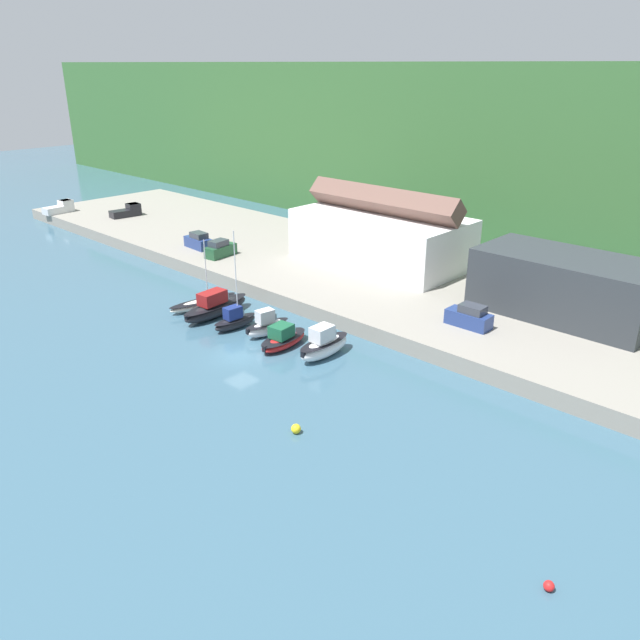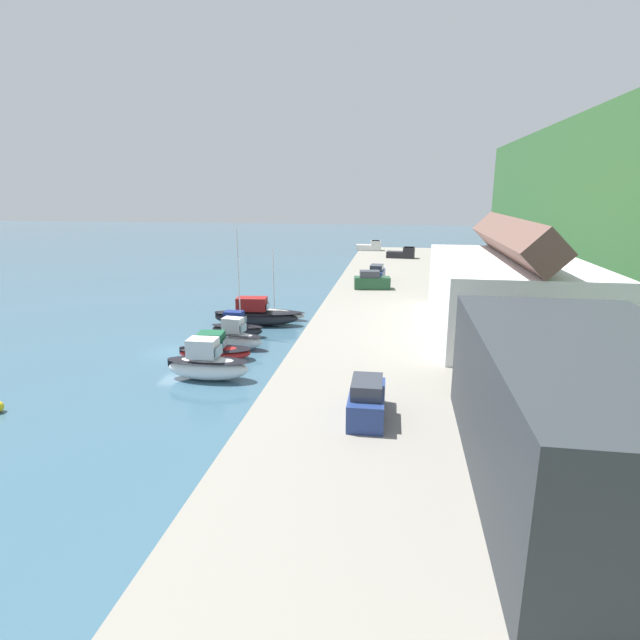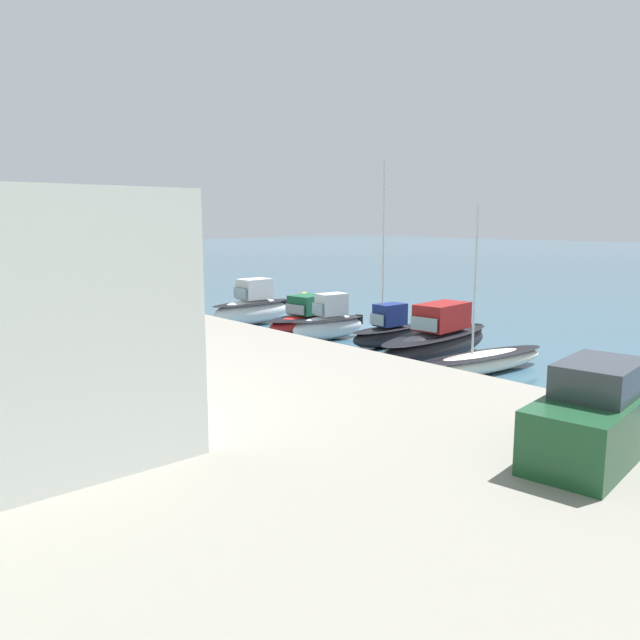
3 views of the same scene
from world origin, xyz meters
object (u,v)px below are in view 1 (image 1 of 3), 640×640
at_px(moored_boat_5, 324,345).
at_px(mooring_buoy_1, 296,429).
at_px(moored_boat_3, 267,326).
at_px(moored_boat_4, 283,339).
at_px(moored_boat_1, 215,307).
at_px(pickup_truck_1, 128,211).
at_px(parked_car_0, 198,241).
at_px(moored_boat_2, 235,320).
at_px(parked_car_3, 220,249).
at_px(moored_boat_0, 203,303).
at_px(parked_car_2, 469,317).
at_px(mooring_buoy_0, 549,586).
at_px(pickup_truck_0, 61,207).

distance_m(moored_boat_5, mooring_buoy_1, 12.67).
relative_size(moored_boat_3, moored_boat_4, 0.83).
height_order(moored_boat_1, pickup_truck_1, pickup_truck_1).
bearing_deg(parked_car_0, moored_boat_2, -114.63).
bearing_deg(parked_car_3, moored_boat_2, -41.85).
distance_m(moored_boat_1, parked_car_3, 16.55).
height_order(moored_boat_5, mooring_buoy_1, moored_boat_5).
relative_size(parked_car_3, mooring_buoy_1, 6.24).
relative_size(moored_boat_0, moored_boat_1, 0.93).
bearing_deg(parked_car_2, mooring_buoy_0, -142.13).
xyz_separation_m(parked_car_2, pickup_truck_0, (-73.82, -3.97, -0.10)).
xyz_separation_m(moored_boat_4, parked_car_2, (11.78, 12.66, 1.70)).
height_order(pickup_truck_0, mooring_buoy_0, pickup_truck_0).
xyz_separation_m(moored_boat_3, pickup_truck_0, (-59.05, 7.96, 1.42)).
distance_m(moored_boat_3, moored_boat_4, 3.10).
bearing_deg(parked_car_3, parked_car_2, -4.73).
height_order(moored_boat_4, pickup_truck_0, pickup_truck_0).
xyz_separation_m(moored_boat_3, pickup_truck_1, (-48.66, 14.13, 1.42)).
height_order(parked_car_0, parked_car_2, same).
bearing_deg(moored_boat_2, pickup_truck_0, 173.10).
height_order(moored_boat_1, moored_boat_5, moored_boat_5).
distance_m(moored_boat_3, parked_car_2, 19.05).
bearing_deg(moored_boat_5, moored_boat_1, -178.57).
xyz_separation_m(moored_boat_4, pickup_truck_0, (-62.05, 8.70, 1.60)).
bearing_deg(moored_boat_4, pickup_truck_0, 165.04).
bearing_deg(pickup_truck_1, parked_car_3, -1.38).
distance_m(moored_boat_4, parked_car_0, 30.47).
xyz_separation_m(mooring_buoy_0, mooring_buoy_1, (-19.28, 1.38, 0.08)).
relative_size(moored_boat_3, pickup_truck_0, 1.01).
bearing_deg(moored_boat_5, moored_boat_4, -167.32).
height_order(moored_boat_3, moored_boat_5, moored_boat_5).
bearing_deg(moored_boat_0, moored_boat_1, -3.55).
height_order(moored_boat_2, mooring_buoy_0, moored_boat_2).
relative_size(moored_boat_5, pickup_truck_1, 1.20).
height_order(pickup_truck_0, mooring_buoy_1, pickup_truck_0).
distance_m(moored_boat_0, pickup_truck_0, 49.30).
bearing_deg(moored_boat_0, mooring_buoy_0, -6.68).
height_order(moored_boat_4, moored_boat_5, moored_boat_5).
bearing_deg(mooring_buoy_0, pickup_truck_0, 168.11).
relative_size(moored_boat_0, moored_boat_5, 1.36).
relative_size(moored_boat_2, pickup_truck_1, 2.00).
distance_m(moored_boat_3, moored_boat_5, 7.18).
height_order(parked_car_2, mooring_buoy_0, parked_car_2).
bearing_deg(pickup_truck_0, parked_car_2, -1.22).
bearing_deg(moored_boat_4, moored_boat_2, 175.84).
relative_size(parked_car_0, pickup_truck_1, 0.88).
bearing_deg(moored_boat_1, moored_boat_4, -7.28).
bearing_deg(moored_boat_3, moored_boat_0, -173.23).
distance_m(moored_boat_1, moored_boat_4, 10.48).
relative_size(parked_car_2, mooring_buoy_1, 5.99).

